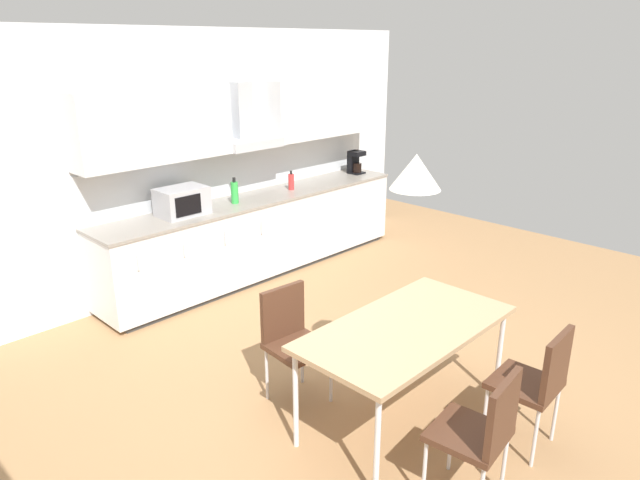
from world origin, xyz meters
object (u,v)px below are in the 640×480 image
Objects in this scene: bottle_red at (291,182)px; chair_near_right at (538,378)px; dining_table at (407,331)px; coffee_maker at (355,162)px; chair_far_left at (291,333)px; microwave at (182,201)px; bottle_green at (235,192)px; pendant_lamp at (416,172)px; chair_near_left at (483,428)px.

bottle_red is 0.26× the size of chair_near_right.
dining_table is 1.80× the size of chair_near_right.
chair_far_left is (-3.14, -2.12, -0.52)m from coffee_maker.
microwave is at bearing 77.48° from chair_far_left.
bottle_green is (0.64, -0.02, -0.02)m from microwave.
chair_near_right is at bearing -86.30° from microwave.
microwave is 2.89m from dining_table.
bottle_red is at bearing 60.75° from pendant_lamp.
chair_near_right reaches higher than dining_table.
bottle_red is 0.70× the size of pendant_lamp.
microwave is 1.50× the size of pendant_lamp.
pendant_lamp is (0.34, 0.78, 1.27)m from chair_near_left.
chair_near_left is 1.00× the size of chair_far_left.
bottle_green is at bearing 61.90° from chair_far_left.
dining_table is at bearing -104.94° from bottle_green.
chair_far_left is at bearing -146.00° from coffee_maker.
chair_near_right is at bearing -123.58° from coffee_maker.
microwave is 1.48m from bottle_red.
coffee_maker is 4.04m from dining_table.
pendant_lamp reaches higher than chair_near_right.
bottle_red is (0.84, 0.01, -0.02)m from bottle_green.
microwave is 2.13× the size of bottle_red.
dining_table is at bearing -71.73° from pendant_lamp.
chair_far_left is (-0.35, 0.78, -0.17)m from dining_table.
chair_near_left is (-1.94, -3.63, -0.47)m from bottle_red.
pendant_lamp is at bearing -133.98° from coffee_maker.
bottle_green is 0.33× the size of chair_near_left.
chair_near_left is at bearing -118.12° from bottle_red.
coffee_maker is at bearing 56.42° from chair_near_right.
coffee_maker reaches higher than bottle_red.
chair_near_right is (-2.44, -3.68, -0.52)m from coffee_maker.
pendant_lamp is at bearing 114.51° from chair_near_right.
chair_near_left is at bearing -106.92° from bottle_green.
chair_near_right is 1.00× the size of chair_far_left.
microwave is at bearing 93.70° from chair_near_right.
bottle_green is at bearing 75.06° from dining_table.
pendant_lamp is at bearing -119.25° from bottle_red.
dining_table is at bearing -66.11° from chair_far_left.
bottle_green reaches higher than dining_table.
coffee_maker is at bearing 0.56° from microwave.
chair_near_right is at bearing -65.49° from dining_table.
chair_near_right is at bearing -65.49° from pendant_lamp.
microwave is at bearing 87.62° from pendant_lamp.
pendant_lamp is at bearing 108.27° from dining_table.
chair_far_left is (-0.00, 1.56, 0.00)m from chair_near_left.
chair_near_left and chair_near_right have the same top height.
chair_far_left is at bearing 114.20° from chair_near_right.
chair_near_left is 1.56m from chair_far_left.
chair_near_right is (-0.40, -3.63, -0.49)m from bottle_green.
chair_near_right is at bearing -108.88° from bottle_red.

